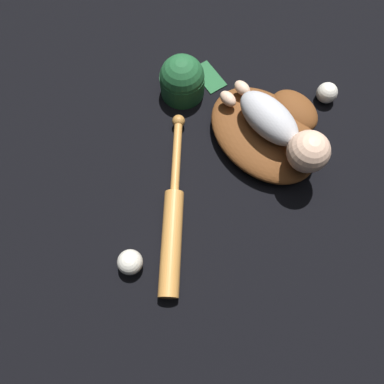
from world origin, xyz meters
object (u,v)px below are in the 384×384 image
(baseball_glove, at_px, (269,130))
(baseball, at_px, (130,262))
(baseball_bat, at_px, (173,222))
(baseball_spare, at_px, (327,93))
(baby_figure, at_px, (283,130))
(baseball_cap, at_px, (183,80))

(baseball_glove, height_order, baseball, baseball_glove)
(baseball_bat, relative_size, baseball_spare, 8.10)
(baseball_glove, bearing_deg, baby_figure, 4.27)
(baby_figure, bearing_deg, baseball_spare, 123.12)
(baby_figure, height_order, baseball, baby_figure)
(baseball, bearing_deg, baseball_bat, 121.04)
(baseball_bat, relative_size, baseball, 7.84)
(baseball_bat, xyz_separation_m, baseball_cap, (-0.45, 0.14, 0.03))
(baseball_cap, bearing_deg, baseball, -27.71)
(baseball_glove, xyz_separation_m, baseball_cap, (-0.23, -0.22, 0.02))
(baseball_glove, distance_m, baseball_cap, 0.32)
(baseball_bat, bearing_deg, baseball_glove, 120.82)
(baseball_glove, distance_m, baby_figure, 0.11)
(baseball_spare, bearing_deg, baseball_bat, -62.94)
(baseball, bearing_deg, baseball_spare, 117.84)
(baseball_glove, xyz_separation_m, baseball_bat, (0.21, -0.36, -0.01))
(baseball_spare, bearing_deg, baseball_cap, -108.19)
(baby_figure, distance_m, baseball, 0.56)
(baseball_glove, height_order, baby_figure, baby_figure)
(baseball_bat, distance_m, baseball_spare, 0.66)
(baby_figure, xyz_separation_m, baseball, (0.23, -0.50, -0.10))
(baseball_spare, distance_m, baseball_cap, 0.47)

